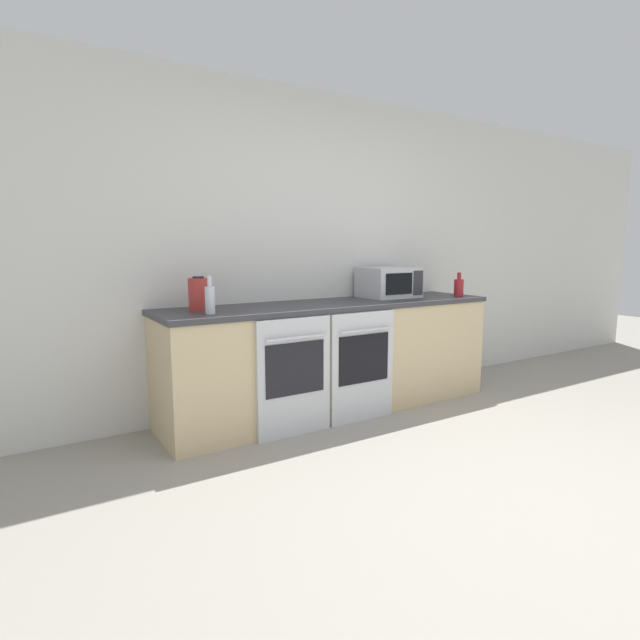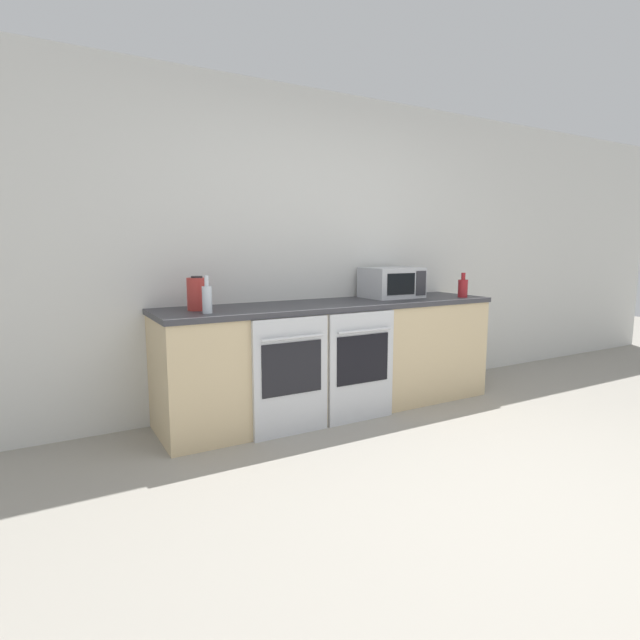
# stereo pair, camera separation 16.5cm
# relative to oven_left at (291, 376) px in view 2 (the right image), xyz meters

# --- Properties ---
(ground_plane) EXTENTS (16.00, 16.00, 0.00)m
(ground_plane) POSITION_rel_oven_left_xyz_m (0.56, -1.53, -0.43)
(ground_plane) COLOR gray
(wall_back) EXTENTS (10.00, 0.06, 2.60)m
(wall_back) POSITION_rel_oven_left_xyz_m (0.56, 0.71, 0.87)
(wall_back) COLOR silver
(wall_back) RESTS_ON ground_plane
(counter_back) EXTENTS (2.83, 0.68, 0.89)m
(counter_back) POSITION_rel_oven_left_xyz_m (0.56, 0.35, 0.01)
(counter_back) COLOR #D1B789
(counter_back) RESTS_ON ground_plane
(oven_left) EXTENTS (0.57, 0.06, 0.84)m
(oven_left) POSITION_rel_oven_left_xyz_m (0.00, 0.00, 0.00)
(oven_left) COLOR silver
(oven_left) RESTS_ON ground_plane
(oven_right) EXTENTS (0.57, 0.06, 0.84)m
(oven_right) POSITION_rel_oven_left_xyz_m (0.60, 0.00, 0.00)
(oven_right) COLOR silver
(oven_right) RESTS_ON ground_plane
(microwave) EXTENTS (0.48, 0.38, 0.26)m
(microwave) POSITION_rel_oven_left_xyz_m (1.21, 0.44, 0.59)
(microwave) COLOR #B7BABF
(microwave) RESTS_ON counter_back
(bottle_clear) EXTENTS (0.07, 0.07, 0.25)m
(bottle_clear) POSITION_rel_oven_left_xyz_m (-0.52, 0.20, 0.56)
(bottle_clear) COLOR silver
(bottle_clear) RESTS_ON counter_back
(bottle_red) EXTENTS (0.08, 0.08, 0.22)m
(bottle_red) POSITION_rel_oven_left_xyz_m (1.76, 0.14, 0.54)
(bottle_red) COLOR maroon
(bottle_red) RESTS_ON counter_back
(kettle) EXTENTS (0.14, 0.14, 0.24)m
(kettle) POSITION_rel_oven_left_xyz_m (-0.53, 0.40, 0.57)
(kettle) COLOR #B2332D
(kettle) RESTS_ON counter_back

